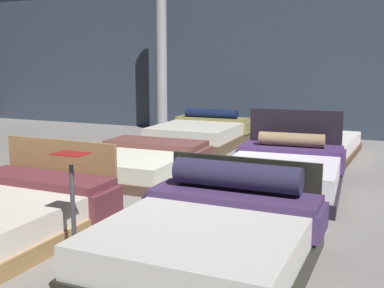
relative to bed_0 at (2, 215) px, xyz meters
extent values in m
cube|color=gray|center=(1.08, 2.40, -0.23)|extent=(18.00, 18.00, 0.02)
cube|color=#333D4C|center=(1.08, 7.78, 1.53)|extent=(18.00, 0.06, 3.50)
cube|color=#9A7345|center=(0.02, 0.92, 0.21)|extent=(1.55, 0.07, 0.85)
cube|color=brown|center=(0.01, 0.63, 0.22)|extent=(1.63, 0.55, 0.09)
cube|color=brown|center=(0.84, 0.61, 0.03)|extent=(0.10, 0.52, 0.30)
cube|color=black|center=(2.21, 0.02, -0.13)|extent=(1.68, 1.98, 0.18)
cube|color=silver|center=(2.21, 0.02, 0.10)|extent=(1.62, 1.92, 0.27)
cube|color=black|center=(2.23, 0.99, 0.18)|extent=(1.55, 0.07, 0.80)
cube|color=#422D59|center=(2.23, 0.69, 0.26)|extent=(1.63, 0.57, 0.06)
cube|color=#422D59|center=(1.40, 0.71, 0.11)|extent=(0.07, 0.54, 0.24)
cube|color=#422D59|center=(3.05, 0.68, 0.11)|extent=(0.07, 0.54, 0.24)
cylinder|color=#2A2643|center=(2.23, 0.77, 0.45)|extent=(1.26, 0.28, 0.26)
cube|color=brown|center=(0.00, 2.78, -0.15)|extent=(1.67, 2.08, 0.14)
cube|color=silver|center=(0.00, 2.78, 0.03)|extent=(1.61, 2.02, 0.23)
cube|color=brown|center=(-0.01, 3.41, 0.19)|extent=(1.63, 0.74, 0.09)
cube|color=brown|center=(-0.85, 3.40, 0.00)|extent=(0.09, 0.73, 0.30)
cube|color=brown|center=(0.83, 3.42, 0.00)|extent=(0.09, 0.73, 0.30)
cube|color=black|center=(2.26, 2.79, -0.13)|extent=(1.62, 2.20, 0.17)
cube|color=silver|center=(2.26, 2.79, 0.09)|extent=(1.56, 2.14, 0.28)
cube|color=black|center=(2.20, 3.85, 0.29)|extent=(1.41, 0.12, 1.01)
cube|color=#402758|center=(2.22, 3.50, 0.25)|extent=(1.52, 0.72, 0.06)
cube|color=#402758|center=(1.47, 3.46, 0.10)|extent=(0.09, 0.64, 0.26)
cube|color=#402758|center=(2.97, 3.54, 0.10)|extent=(0.09, 0.64, 0.26)
cylinder|color=#856A4C|center=(2.22, 3.48, 0.39)|extent=(0.97, 0.25, 0.20)
cube|color=brown|center=(-0.10, 5.55, -0.11)|extent=(1.65, 2.17, 0.21)
cube|color=silver|center=(-0.10, 5.55, 0.12)|extent=(1.59, 2.11, 0.25)
cube|color=olive|center=(-0.11, 6.36, 0.27)|extent=(1.62, 0.49, 0.06)
cube|color=olive|center=(-0.93, 6.36, 0.11)|extent=(0.06, 0.48, 0.26)
cube|color=olive|center=(0.71, 6.37, 0.11)|extent=(0.06, 0.48, 0.26)
cylinder|color=#0F1A3D|center=(-0.11, 6.27, 0.40)|extent=(1.20, 0.20, 0.19)
cube|color=brown|center=(2.23, 5.58, -0.16)|extent=(1.65, 2.17, 0.12)
cube|color=white|center=(2.23, 5.58, 0.02)|extent=(1.59, 2.11, 0.23)
cylinder|color=#3F3F44|center=(1.08, -0.26, -0.21)|extent=(0.24, 0.24, 0.02)
cylinder|color=#3F3F44|center=(1.08, -0.26, 0.22)|extent=(0.04, 0.04, 0.87)
cube|color=#B21E1E|center=(1.08, -0.26, 0.76)|extent=(0.28, 0.20, 0.01)
cylinder|color=#99999E|center=(-1.64, 6.89, 1.53)|extent=(0.27, 0.27, 3.50)
camera|label=1|loc=(3.56, -3.48, 1.53)|focal=44.21mm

